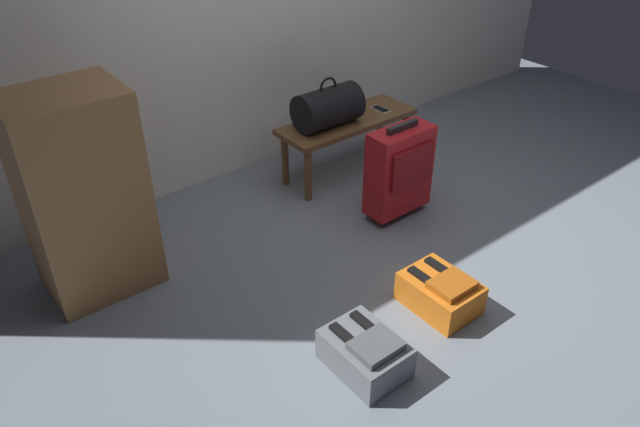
{
  "coord_description": "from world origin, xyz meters",
  "views": [
    {
      "loc": [
        -2.22,
        -1.81,
        2.14
      ],
      "look_at": [
        -0.46,
        0.43,
        0.25
      ],
      "focal_mm": 33.65,
      "sensor_mm": 36.0,
      "label": 1
    }
  ],
  "objects_px": {
    "bench": "(347,127)",
    "side_cabinet": "(84,195)",
    "duffel_bag_black": "(328,107)",
    "backpack_grey": "(365,353)",
    "backpack_orange": "(440,292)",
    "cell_phone": "(380,109)",
    "suitcase_upright_red": "(399,170)"
  },
  "relations": [
    {
      "from": "cell_phone",
      "to": "backpack_grey",
      "type": "relative_size",
      "value": 0.38
    },
    {
      "from": "side_cabinet",
      "to": "backpack_grey",
      "type": "bearing_deg",
      "value": -62.49
    },
    {
      "from": "bench",
      "to": "cell_phone",
      "type": "xyz_separation_m",
      "value": [
        0.28,
        -0.03,
        0.07
      ]
    },
    {
      "from": "cell_phone",
      "to": "suitcase_upright_red",
      "type": "bearing_deg",
      "value": -123.13
    },
    {
      "from": "duffel_bag_black",
      "to": "side_cabinet",
      "type": "relative_size",
      "value": 0.4
    },
    {
      "from": "cell_phone",
      "to": "side_cabinet",
      "type": "distance_m",
      "value": 2.12
    },
    {
      "from": "duffel_bag_black",
      "to": "backpack_grey",
      "type": "height_order",
      "value": "duffel_bag_black"
    },
    {
      "from": "bench",
      "to": "side_cabinet",
      "type": "distance_m",
      "value": 1.85
    },
    {
      "from": "backpack_orange",
      "to": "suitcase_upright_red",
      "type": "bearing_deg",
      "value": 60.25
    },
    {
      "from": "cell_phone",
      "to": "backpack_grey",
      "type": "height_order",
      "value": "cell_phone"
    },
    {
      "from": "bench",
      "to": "backpack_grey",
      "type": "xyz_separation_m",
      "value": [
        -1.13,
        -1.46,
        -0.26
      ]
    },
    {
      "from": "cell_phone",
      "to": "suitcase_upright_red",
      "type": "xyz_separation_m",
      "value": [
        -0.39,
        -0.59,
        -0.09
      ]
    },
    {
      "from": "duffel_bag_black",
      "to": "side_cabinet",
      "type": "bearing_deg",
      "value": -176.47
    },
    {
      "from": "duffel_bag_black",
      "to": "backpack_orange",
      "type": "height_order",
      "value": "duffel_bag_black"
    },
    {
      "from": "bench",
      "to": "side_cabinet",
      "type": "bearing_deg",
      "value": -176.8
    },
    {
      "from": "suitcase_upright_red",
      "to": "backpack_grey",
      "type": "height_order",
      "value": "suitcase_upright_red"
    },
    {
      "from": "backpack_grey",
      "to": "side_cabinet",
      "type": "xyz_separation_m",
      "value": [
        -0.71,
        1.36,
        0.46
      ]
    },
    {
      "from": "suitcase_upright_red",
      "to": "backpack_orange",
      "type": "relative_size",
      "value": 1.67
    },
    {
      "from": "backpack_grey",
      "to": "backpack_orange",
      "type": "bearing_deg",
      "value": 6.98
    },
    {
      "from": "bench",
      "to": "side_cabinet",
      "type": "height_order",
      "value": "side_cabinet"
    },
    {
      "from": "bench",
      "to": "backpack_grey",
      "type": "relative_size",
      "value": 2.63
    },
    {
      "from": "backpack_orange",
      "to": "duffel_bag_black",
      "type": "bearing_deg",
      "value": 75.02
    },
    {
      "from": "bench",
      "to": "backpack_orange",
      "type": "bearing_deg",
      "value": -111.4
    },
    {
      "from": "backpack_orange",
      "to": "side_cabinet",
      "type": "relative_size",
      "value": 0.35
    },
    {
      "from": "cell_phone",
      "to": "duffel_bag_black",
      "type": "bearing_deg",
      "value": 176.45
    },
    {
      "from": "suitcase_upright_red",
      "to": "backpack_grey",
      "type": "xyz_separation_m",
      "value": [
        -1.02,
        -0.84,
        -0.23
      ]
    },
    {
      "from": "backpack_grey",
      "to": "side_cabinet",
      "type": "height_order",
      "value": "side_cabinet"
    },
    {
      "from": "suitcase_upright_red",
      "to": "side_cabinet",
      "type": "distance_m",
      "value": 1.82
    },
    {
      "from": "backpack_grey",
      "to": "duffel_bag_black",
      "type": "bearing_deg",
      "value": 56.88
    },
    {
      "from": "side_cabinet",
      "to": "backpack_orange",
      "type": "bearing_deg",
      "value": -44.96
    },
    {
      "from": "cell_phone",
      "to": "backpack_orange",
      "type": "distance_m",
      "value": 1.63
    },
    {
      "from": "suitcase_upright_red",
      "to": "backpack_orange",
      "type": "distance_m",
      "value": 0.92
    }
  ]
}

